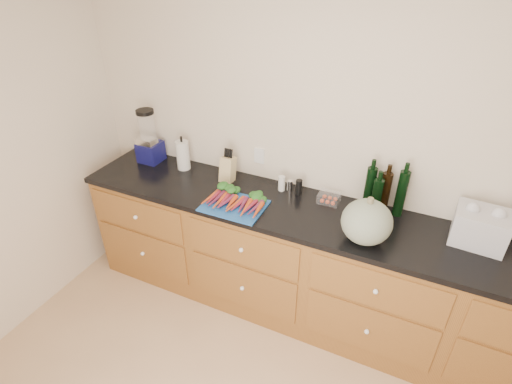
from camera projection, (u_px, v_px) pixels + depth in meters
The scene contains 15 objects.
wall_back at pixel (341, 147), 2.73m from camera, with size 4.10×0.05×2.60m, color beige.
cabinets at pixel (316, 270), 2.93m from camera, with size 3.60×0.64×0.90m.
countertop at pixel (322, 217), 2.68m from camera, with size 3.64×0.62×0.04m, color black.
cutting_board at pixel (234, 206), 2.75m from camera, with size 0.42×0.32×0.01m, color #1D529E.
carrots at pixel (236, 200), 2.76m from camera, with size 0.41×0.28×0.05m.
squash at pixel (367, 222), 2.37m from camera, with size 0.30×0.30×0.27m, color slate.
blender_appliance at pixel (149, 139), 3.24m from camera, with size 0.18×0.18×0.44m.
paper_towel at pixel (183, 155), 3.17m from camera, with size 0.10×0.10×0.24m, color silver.
knife_block at pixel (228, 169), 3.01m from camera, with size 0.10×0.10×0.19m, color tan.
grinder_salt at pixel (282, 183), 2.91m from camera, with size 0.05×0.05×0.11m, color silver.
grinder_pepper at pixel (299, 187), 2.86m from camera, with size 0.05×0.05×0.12m, color black.
canister_chrome at pixel (290, 186), 2.89m from camera, with size 0.04×0.04×0.10m, color white.
tomato_box at pixel (329, 198), 2.79m from camera, with size 0.15×0.12×0.07m, color white.
bottles at pixel (383, 193), 2.63m from camera, with size 0.27×0.14×0.32m.
grocery_bag at pixel (480, 227), 2.37m from camera, with size 0.30×0.24×0.22m, color silver, non-canonical shape.
Camera 1 is at (0.53, -0.87, 2.48)m, focal length 28.00 mm.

